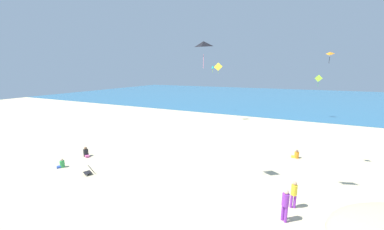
{
  "coord_description": "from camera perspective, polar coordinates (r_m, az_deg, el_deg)",
  "views": [
    {
      "loc": [
        6.87,
        -8.33,
        7.1
      ],
      "look_at": [
        0.0,
        6.07,
        3.87
      ],
      "focal_mm": 20.45,
      "sensor_mm": 36.0,
      "label": 1
    }
  ],
  "objects": [
    {
      "name": "beach_chair_far_left",
      "position": [
        17.32,
        -25.24,
        -12.94
      ],
      "size": [
        0.73,
        0.76,
        0.6
      ],
      "rotation": [
        0.0,
        0.0,
        4.31
      ],
      "color": "black",
      "rests_on": "ground_plane"
    },
    {
      "name": "ocean_water",
      "position": [
        65.19,
        19.35,
        4.56
      ],
      "size": [
        120.0,
        60.0,
        0.05
      ],
      "primitive_type": "cube",
      "color": "teal",
      "rests_on": "ground_plane"
    },
    {
      "name": "person_4",
      "position": [
        20.33,
        25.52,
        -9.37
      ],
      "size": [
        0.58,
        0.35,
        0.72
      ],
      "rotation": [
        0.0,
        0.0,
        3.11
      ],
      "color": "orange",
      "rests_on": "ground_plane"
    },
    {
      "name": "kite_lime",
      "position": [
        37.58,
        30.13,
        8.23
      ],
      "size": [
        1.0,
        0.48,
        1.76
      ],
      "rotation": [
        0.0,
        0.0,
        2.81
      ],
      "color": "#99DB33"
    },
    {
      "name": "ground_plane",
      "position": [
        20.83,
        4.71,
        -8.54
      ],
      "size": [
        120.0,
        120.0,
        0.0
      ],
      "primitive_type": "plane",
      "color": "beige"
    },
    {
      "name": "person_3",
      "position": [
        20.74,
        -25.9,
        -8.88
      ],
      "size": [
        0.74,
        0.58,
        0.83
      ],
      "rotation": [
        0.0,
        0.0,
        5.9
      ],
      "color": "black",
      "rests_on": "ground_plane"
    },
    {
      "name": "kite_yellow",
      "position": [
        31.11,
        6.84,
        12.37
      ],
      "size": [
        1.18,
        0.46,
        1.51
      ],
      "rotation": [
        0.0,
        0.0,
        3.69
      ],
      "color": "yellow"
    },
    {
      "name": "kite_black",
      "position": [
        13.14,
        3.02,
        18.01
      ],
      "size": [
        0.87,
        0.65,
        1.55
      ],
      "rotation": [
        0.0,
        0.0,
        0.04
      ],
      "color": "black"
    },
    {
      "name": "person_2",
      "position": [
        12.0,
        23.15,
        -20.37
      ],
      "size": [
        0.46,
        0.46,
        1.65
      ],
      "rotation": [
        0.0,
        0.0,
        0.89
      ],
      "color": "purple",
      "rests_on": "ground_plane"
    },
    {
      "name": "kite_orange",
      "position": [
        17.86,
        32.32,
        13.46
      ],
      "size": [
        0.46,
        0.4,
        0.8
      ],
      "rotation": [
        0.0,
        0.0,
        2.85
      ],
      "color": "orange"
    },
    {
      "name": "person_0",
      "position": [
        13.21,
        25.04,
        -17.88
      ],
      "size": [
        0.37,
        0.37,
        1.5
      ],
      "rotation": [
        0.0,
        0.0,
        1.85
      ],
      "color": "purple",
      "rests_on": "ground_plane"
    },
    {
      "name": "kite_teal",
      "position": [
        38.4,
        5.41,
        12.39
      ],
      "size": [
        0.59,
        0.48,
        1.31
      ],
      "rotation": [
        0.0,
        0.0,
        4.64
      ],
      "color": "#1EADAD"
    },
    {
      "name": "person_1",
      "position": [
        19.4,
        -30.86,
        -10.92
      ],
      "size": [
        0.53,
        0.62,
        0.69
      ],
      "rotation": [
        0.0,
        0.0,
        4.16
      ],
      "color": "green",
      "rests_on": "ground_plane"
    }
  ]
}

